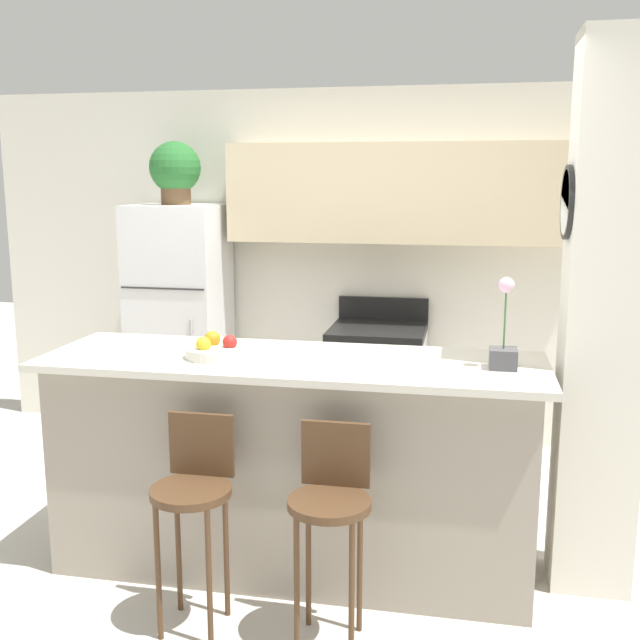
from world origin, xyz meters
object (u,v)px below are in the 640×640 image
(bar_stool_left, at_px, (194,492))
(bar_stool_right, at_px, (331,504))
(refrigerator, at_px, (181,325))
(orchid_vase, at_px, (504,344))
(stove_range, at_px, (377,390))
(fruit_bowl, at_px, (216,350))
(potted_plant_on_fridge, at_px, (175,170))

(bar_stool_left, xyz_separation_m, bar_stool_right, (0.59, 0.00, 0.00))
(refrigerator, height_order, orchid_vase, refrigerator)
(stove_range, xyz_separation_m, orchid_vase, (0.76, -1.66, 0.73))
(refrigerator, height_order, fruit_bowl, refrigerator)
(orchid_vase, bearing_deg, refrigerator, 142.92)
(stove_range, bearing_deg, refrigerator, 179.59)
(refrigerator, height_order, potted_plant_on_fridge, potted_plant_on_fridge)
(bar_stool_left, xyz_separation_m, fruit_bowl, (-0.06, 0.50, 0.51))
(potted_plant_on_fridge, distance_m, orchid_vase, 2.88)
(refrigerator, xyz_separation_m, bar_stool_right, (1.53, -2.22, -0.26))
(stove_range, height_order, bar_stool_right, stove_range)
(potted_plant_on_fridge, bearing_deg, bar_stool_right, -55.49)
(stove_range, bearing_deg, bar_stool_right, -87.99)
(refrigerator, xyz_separation_m, orchid_vase, (2.21, -1.67, 0.32))
(bar_stool_right, relative_size, orchid_vase, 2.22)
(stove_range, height_order, fruit_bowl, fruit_bowl)
(stove_range, xyz_separation_m, bar_stool_right, (0.08, -2.21, 0.15))
(orchid_vase, height_order, fruit_bowl, orchid_vase)
(bar_stool_right, xyz_separation_m, potted_plant_on_fridge, (-1.53, 2.22, 1.37))
(stove_range, xyz_separation_m, bar_stool_left, (-0.52, -2.21, 0.15))
(refrigerator, bearing_deg, bar_stool_right, -55.49)
(bar_stool_left, relative_size, orchid_vase, 2.22)
(refrigerator, distance_m, bar_stool_right, 2.71)
(refrigerator, height_order, bar_stool_right, refrigerator)
(orchid_vase, xyz_separation_m, fruit_bowl, (-1.34, -0.05, -0.08))
(bar_stool_right, relative_size, potted_plant_on_fridge, 2.10)
(refrigerator, relative_size, stove_range, 1.62)
(refrigerator, xyz_separation_m, bar_stool_left, (0.93, -2.22, -0.26))
(orchid_vase, bearing_deg, fruit_bowl, -178.01)
(orchid_vase, bearing_deg, stove_range, 114.68)
(stove_range, xyz_separation_m, fruit_bowl, (-0.58, -1.71, 0.65))
(bar_stool_left, height_order, orchid_vase, orchid_vase)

